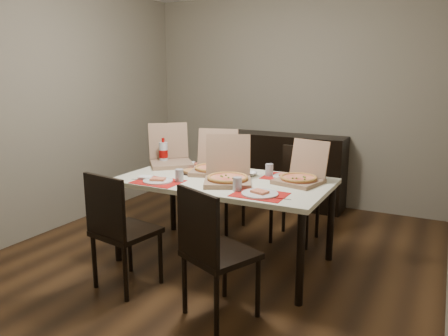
{
  "coord_description": "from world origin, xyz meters",
  "views": [
    {
      "loc": [
        1.79,
        -3.33,
        1.66
      ],
      "look_at": [
        0.1,
        -0.07,
        0.85
      ],
      "focal_mm": 35.0,
      "sensor_mm": 36.0,
      "label": 1
    }
  ],
  "objects_px": {
    "chair_far_right": "(298,189)",
    "pizza_box_center": "(228,176)",
    "dining_table": "(224,187)",
    "chair_far_left": "(224,181)",
    "dip_bowl": "(250,174)",
    "chair_near_left": "(119,227)",
    "sideboard": "(284,170)",
    "chair_near_right": "(212,249)",
    "soda_bottle": "(163,153)"
  },
  "relations": [
    {
      "from": "chair_near_left",
      "to": "chair_far_left",
      "type": "bearing_deg",
      "value": 88.04
    },
    {
      "from": "pizza_box_center",
      "to": "dip_bowl",
      "type": "distance_m",
      "value": 0.34
    },
    {
      "from": "chair_near_right",
      "to": "chair_far_right",
      "type": "bearing_deg",
      "value": 88.64
    },
    {
      "from": "sideboard",
      "to": "chair_near_right",
      "type": "xyz_separation_m",
      "value": [
        0.47,
        -2.74,
        0.06
      ]
    },
    {
      "from": "chair_far_right",
      "to": "chair_near_left",
      "type": "bearing_deg",
      "value": -117.77
    },
    {
      "from": "chair_near_left",
      "to": "dining_table",
      "type": "bearing_deg",
      "value": 60.99
    },
    {
      "from": "sideboard",
      "to": "pizza_box_center",
      "type": "relative_size",
      "value": 2.74
    },
    {
      "from": "chair_far_right",
      "to": "pizza_box_center",
      "type": "xyz_separation_m",
      "value": [
        -0.32,
        -0.92,
        0.3
      ]
    },
    {
      "from": "chair_near_right",
      "to": "pizza_box_center",
      "type": "xyz_separation_m",
      "value": [
        -0.28,
        0.79,
        0.3
      ]
    },
    {
      "from": "chair_far_left",
      "to": "pizza_box_center",
      "type": "xyz_separation_m",
      "value": [
        0.5,
        -0.9,
        0.3
      ]
    },
    {
      "from": "dining_table",
      "to": "soda_bottle",
      "type": "height_order",
      "value": "soda_bottle"
    },
    {
      "from": "chair_near_right",
      "to": "pizza_box_center",
      "type": "distance_m",
      "value": 0.89
    },
    {
      "from": "chair_near_left",
      "to": "soda_bottle",
      "type": "bearing_deg",
      "value": 107.85
    },
    {
      "from": "dip_bowl",
      "to": "pizza_box_center",
      "type": "bearing_deg",
      "value": -100.11
    },
    {
      "from": "dining_table",
      "to": "chair_near_right",
      "type": "xyz_separation_m",
      "value": [
        0.37,
        -0.88,
        -0.17
      ]
    },
    {
      "from": "dining_table",
      "to": "soda_bottle",
      "type": "relative_size",
      "value": 6.74
    },
    {
      "from": "dining_table",
      "to": "dip_bowl",
      "type": "relative_size",
      "value": 14.29
    },
    {
      "from": "chair_near_right",
      "to": "pizza_box_center",
      "type": "height_order",
      "value": "pizza_box_center"
    },
    {
      "from": "sideboard",
      "to": "chair_near_right",
      "type": "distance_m",
      "value": 2.78
    },
    {
      "from": "sideboard",
      "to": "chair_far_left",
      "type": "height_order",
      "value": "chair_far_left"
    },
    {
      "from": "sideboard",
      "to": "dining_table",
      "type": "distance_m",
      "value": 1.87
    },
    {
      "from": "chair_far_right",
      "to": "dip_bowl",
      "type": "distance_m",
      "value": 0.69
    },
    {
      "from": "sideboard",
      "to": "chair_near_right",
      "type": "bearing_deg",
      "value": -80.23
    },
    {
      "from": "chair_far_right",
      "to": "chair_far_left",
      "type": "bearing_deg",
      "value": -178.7
    },
    {
      "from": "chair_far_left",
      "to": "dip_bowl",
      "type": "bearing_deg",
      "value": -45.68
    },
    {
      "from": "pizza_box_center",
      "to": "soda_bottle",
      "type": "relative_size",
      "value": 2.05
    },
    {
      "from": "dining_table",
      "to": "chair_near_left",
      "type": "height_order",
      "value": "chair_near_left"
    },
    {
      "from": "sideboard",
      "to": "chair_far_right",
      "type": "bearing_deg",
      "value": -63.61
    },
    {
      "from": "chair_near_left",
      "to": "chair_far_left",
      "type": "relative_size",
      "value": 1.0
    },
    {
      "from": "soda_bottle",
      "to": "chair_near_left",
      "type": "bearing_deg",
      "value": -72.15
    },
    {
      "from": "dining_table",
      "to": "pizza_box_center",
      "type": "relative_size",
      "value": 3.29
    },
    {
      "from": "chair_far_right",
      "to": "soda_bottle",
      "type": "height_order",
      "value": "soda_bottle"
    },
    {
      "from": "chair_near_right",
      "to": "chair_far_right",
      "type": "height_order",
      "value": "same"
    },
    {
      "from": "dining_table",
      "to": "chair_far_left",
      "type": "relative_size",
      "value": 1.94
    },
    {
      "from": "dining_table",
      "to": "chair_far_left",
      "type": "height_order",
      "value": "chair_far_left"
    },
    {
      "from": "chair_near_right",
      "to": "dip_bowl",
      "type": "distance_m",
      "value": 1.17
    },
    {
      "from": "chair_near_right",
      "to": "chair_far_left",
      "type": "distance_m",
      "value": 1.86
    },
    {
      "from": "dining_table",
      "to": "dip_bowl",
      "type": "bearing_deg",
      "value": 58.37
    },
    {
      "from": "chair_far_right",
      "to": "pizza_box_center",
      "type": "relative_size",
      "value": 1.7
    },
    {
      "from": "dining_table",
      "to": "chair_near_right",
      "type": "relative_size",
      "value": 1.94
    },
    {
      "from": "dining_table",
      "to": "pizza_box_center",
      "type": "distance_m",
      "value": 0.18
    },
    {
      "from": "chair_near_left",
      "to": "chair_far_left",
      "type": "height_order",
      "value": "same"
    },
    {
      "from": "dining_table",
      "to": "pizza_box_center",
      "type": "height_order",
      "value": "pizza_box_center"
    },
    {
      "from": "sideboard",
      "to": "chair_far_right",
      "type": "xyz_separation_m",
      "value": [
        0.51,
        -1.03,
        0.06
      ]
    },
    {
      "from": "chair_far_left",
      "to": "chair_far_right",
      "type": "relative_size",
      "value": 1.0
    },
    {
      "from": "dining_table",
      "to": "chair_near_left",
      "type": "relative_size",
      "value": 1.94
    },
    {
      "from": "chair_near_left",
      "to": "dip_bowl",
      "type": "height_order",
      "value": "chair_near_left"
    },
    {
      "from": "chair_far_right",
      "to": "soda_bottle",
      "type": "distance_m",
      "value": 1.4
    },
    {
      "from": "dining_table",
      "to": "chair_far_left",
      "type": "bearing_deg",
      "value": 117.11
    },
    {
      "from": "dining_table",
      "to": "dip_bowl",
      "type": "distance_m",
      "value": 0.29
    }
  ]
}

